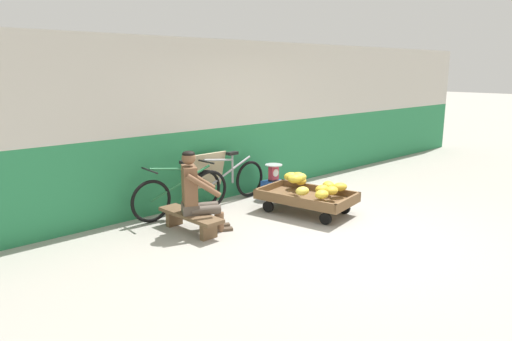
# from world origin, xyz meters

# --- Properties ---
(ground_plane) EXTENTS (80.00, 80.00, 0.00)m
(ground_plane) POSITION_xyz_m (0.00, 0.00, 0.00)
(ground_plane) COLOR #A39E93
(back_wall) EXTENTS (16.00, 0.30, 2.68)m
(back_wall) POSITION_xyz_m (0.00, 2.74, 1.34)
(back_wall) COLOR #287F4C
(back_wall) RESTS_ON ground
(banana_cart) EXTENTS (1.11, 1.58, 0.36)m
(banana_cart) POSITION_xyz_m (0.41, 1.07, 0.24)
(banana_cart) COLOR brown
(banana_cart) RESTS_ON ground
(banana_pile) EXTENTS (0.88, 1.16, 0.27)m
(banana_pile) POSITION_xyz_m (0.46, 1.04, 0.47)
(banana_pile) COLOR gold
(banana_pile) RESTS_ON banana_cart
(low_bench) EXTENTS (0.36, 1.11, 0.27)m
(low_bench) POSITION_xyz_m (-1.41, 1.58, 0.20)
(low_bench) COLOR brown
(low_bench) RESTS_ON ground
(vendor_seated) EXTENTS (0.74, 0.64, 1.14)m
(vendor_seated) POSITION_xyz_m (-1.34, 1.54, 0.57)
(vendor_seated) COLOR brown
(vendor_seated) RESTS_ON ground
(plastic_crate) EXTENTS (0.36, 0.28, 0.30)m
(plastic_crate) POSITION_xyz_m (0.65, 2.05, 0.15)
(plastic_crate) COLOR #234CA8
(plastic_crate) RESTS_ON ground
(weighing_scale) EXTENTS (0.30, 0.30, 0.29)m
(weighing_scale) POSITION_xyz_m (0.65, 2.05, 0.45)
(weighing_scale) COLOR #28282D
(weighing_scale) RESTS_ON plastic_crate
(bicycle_near_left) EXTENTS (1.66, 0.48, 0.86)m
(bicycle_near_left) POSITION_xyz_m (-1.10, 2.27, 0.35)
(bicycle_near_left) COLOR black
(bicycle_near_left) RESTS_ON ground
(bicycle_far_left) EXTENTS (1.66, 0.48, 0.86)m
(bicycle_far_left) POSITION_xyz_m (-0.12, 2.35, 0.35)
(bicycle_far_left) COLOR black
(bicycle_far_left) RESTS_ON ground
(sign_board) EXTENTS (0.70, 0.26, 0.87)m
(sign_board) POSITION_xyz_m (-0.45, 2.55, 0.43)
(sign_board) COLOR #C6B289
(sign_board) RESTS_ON ground
(shopping_bag) EXTENTS (0.18, 0.12, 0.24)m
(shopping_bag) POSITION_xyz_m (0.57, 1.53, 0.12)
(shopping_bag) COLOR silver
(shopping_bag) RESTS_ON ground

